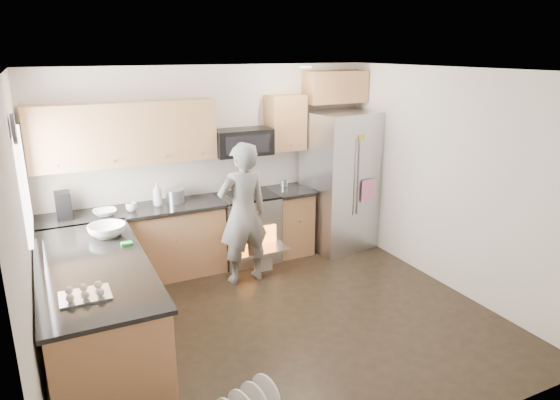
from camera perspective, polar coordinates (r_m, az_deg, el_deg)
ground at (r=5.47m, az=-0.28°, el=-13.77°), size 4.50×4.50×0.00m
room_shell at (r=4.84m, az=-0.79°, el=3.56°), size 4.54×4.04×2.62m
back_cabinet_run at (r=6.43m, az=-11.80°, el=0.02°), size 4.45×0.64×2.50m
peninsula at (r=5.07m, az=-20.12°, el=-11.51°), size 0.96×2.36×1.05m
stove_range at (r=6.74m, az=-3.83°, el=-1.43°), size 0.76×0.97×1.79m
refrigerator at (r=7.19m, az=7.00°, el=2.18°), size 1.06×0.88×1.96m
person at (r=6.06m, az=-4.25°, el=-1.57°), size 0.67×0.46×1.75m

